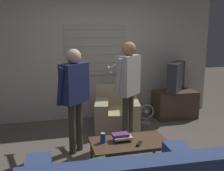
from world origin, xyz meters
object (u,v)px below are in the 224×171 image
object	(u,v)px
person_left_standing	(74,88)
soda_can	(103,138)
armchair_beige	(117,112)
tv	(176,77)
book_stack	(122,137)
coffee_table	(129,145)
floor_fan	(146,114)
spare_remote	(139,144)
person_right_standing	(128,80)

from	to	relation	value
person_left_standing	soda_can	bearing A→B (deg)	-111.64
armchair_beige	soda_can	xyz separation A→B (m)	(-0.61, -1.59, 0.21)
soda_can	tv	bearing A→B (deg)	43.62
armchair_beige	book_stack	distance (m)	1.64
coffee_table	tv	xyz separation A→B (m)	(1.63, 1.92, 0.47)
soda_can	floor_fan	size ratio (longest dim) A/B	0.32
armchair_beige	book_stack	bearing A→B (deg)	90.28
soda_can	floor_fan	world-z (taller)	soda_can
person_left_standing	book_stack	xyz separation A→B (m)	(0.51, -0.77, -0.50)
tv	soda_can	world-z (taller)	tv
armchair_beige	floor_fan	distance (m)	0.65
spare_remote	floor_fan	size ratio (longest dim) A/B	0.33
person_left_standing	person_right_standing	size ratio (longest dim) A/B	0.95
armchair_beige	coffee_table	distance (m)	1.67
tv	person_right_standing	bearing A→B (deg)	-12.47
person_right_standing	spare_remote	size ratio (longest dim) A/B	13.04
coffee_table	person_left_standing	distance (m)	1.17
soda_can	floor_fan	xyz separation A→B (m)	(1.24, 1.66, -0.33)
person_right_standing	soda_can	world-z (taller)	person_right_standing
coffee_table	soda_can	bearing A→B (deg)	171.36
soda_can	armchair_beige	bearing A→B (deg)	68.97
person_left_standing	coffee_table	bearing A→B (deg)	-94.53
spare_remote	book_stack	bearing A→B (deg)	172.92
armchair_beige	floor_fan	xyz separation A→B (m)	(0.63, 0.07, -0.12)
spare_remote	floor_fan	distance (m)	2.03
tv	floor_fan	bearing A→B (deg)	-32.50
armchair_beige	book_stack	world-z (taller)	armchair_beige
armchair_beige	tv	xyz separation A→B (m)	(1.35, 0.28, 0.57)
armchair_beige	soda_can	bearing A→B (deg)	82.23
tv	spare_remote	world-z (taller)	tv
floor_fan	book_stack	bearing A→B (deg)	-121.05
soda_can	floor_fan	distance (m)	2.10
person_left_standing	person_right_standing	distance (m)	0.86
book_stack	floor_fan	size ratio (longest dim) A/B	0.65
tv	floor_fan	distance (m)	1.02
coffee_table	person_right_standing	size ratio (longest dim) A/B	0.59
book_stack	floor_fan	world-z (taller)	book_stack
soda_can	person_right_standing	bearing A→B (deg)	55.37
tv	floor_fan	world-z (taller)	tv
tv	person_right_standing	size ratio (longest dim) A/B	0.42
book_stack	tv	bearing A→B (deg)	47.44
soda_can	spare_remote	bearing A→B (deg)	-22.45
tv	person_left_standing	xyz separation A→B (m)	(-2.23, -1.10, 0.12)
spare_remote	tv	bearing A→B (deg)	90.58
armchair_beige	spare_remote	bearing A→B (deg)	97.04
tv	person_left_standing	size ratio (longest dim) A/B	0.44
person_left_standing	book_stack	distance (m)	1.05
spare_remote	person_left_standing	bearing A→B (deg)	163.68
spare_remote	floor_fan	world-z (taller)	spare_remote
book_stack	soda_can	distance (m)	0.25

